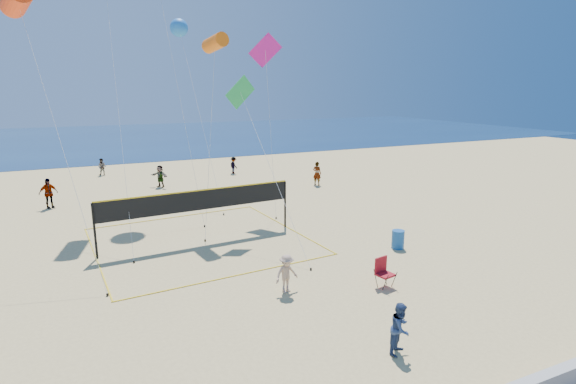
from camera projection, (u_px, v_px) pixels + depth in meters
name	position (u px, v px, depth m)	size (l,w,h in m)	color
ground	(296.00, 381.00, 11.40)	(120.00, 120.00, 0.00)	#D4BB78
ocean	(115.00, 138.00, 66.29)	(140.00, 50.00, 0.03)	navy
bystander_a	(401.00, 328.00, 12.48)	(0.73, 0.57, 1.50)	navy
bystander_b	(287.00, 274.00, 16.23)	(0.93, 0.53, 1.43)	tan
far_person_0	(48.00, 193.00, 27.62)	(1.10, 0.46, 1.87)	gray
far_person_1	(160.00, 176.00, 33.54)	(1.53, 0.49, 1.65)	gray
far_person_2	(317.00, 173.00, 34.18)	(0.66, 0.43, 1.81)	gray
far_person_3	(102.00, 167.00, 38.00)	(0.71, 0.55, 1.45)	gray
far_person_4	(234.00, 165.00, 38.85)	(0.93, 0.54, 1.45)	gray
camp_chair	(383.00, 270.00, 16.74)	(0.70, 0.83, 1.24)	maroon
trash_barrel	(398.00, 239.00, 20.77)	(0.57, 0.57, 0.86)	#174F96
volleyball_net	(199.00, 206.00, 21.43)	(10.28, 10.14, 2.56)	black
kite_2	(215.00, 43.00, 23.01)	(2.28, 4.03, 10.01)	orange
kite_4	(243.00, 100.00, 22.16)	(1.70, 6.89, 7.91)	green
kite_5	(266.00, 57.00, 25.81)	(1.81, 2.96, 10.35)	#D81A9A
kite_7	(179.00, 28.00, 31.17)	(1.24, 9.23, 11.96)	blue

